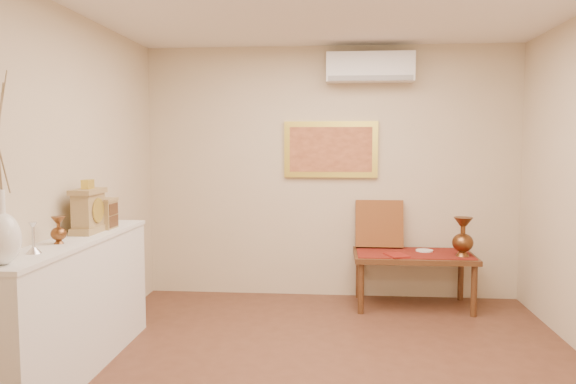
# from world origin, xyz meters

# --- Properties ---
(floor) EXTENTS (4.50, 4.50, 0.00)m
(floor) POSITION_xyz_m (0.00, 0.00, 0.00)
(floor) COLOR brown
(floor) RESTS_ON ground
(wall_back) EXTENTS (4.00, 0.02, 2.70)m
(wall_back) POSITION_xyz_m (0.00, 2.25, 1.35)
(wall_back) COLOR beige
(wall_back) RESTS_ON ground
(wall_front) EXTENTS (4.00, 0.02, 2.70)m
(wall_front) POSITION_xyz_m (0.00, -2.25, 1.35)
(wall_front) COLOR beige
(wall_front) RESTS_ON ground
(wall_left) EXTENTS (0.02, 4.50, 2.70)m
(wall_left) POSITION_xyz_m (-2.00, 0.00, 1.35)
(wall_left) COLOR beige
(wall_left) RESTS_ON ground
(candlestick) EXTENTS (0.09, 0.09, 0.20)m
(candlestick) POSITION_xyz_m (-1.82, -0.52, 1.08)
(candlestick) COLOR silver
(candlestick) RESTS_ON display_ledge
(brass_urn_small) EXTENTS (0.11, 0.11, 0.24)m
(brass_urn_small) POSITION_xyz_m (-1.83, -0.18, 1.10)
(brass_urn_small) COLOR brown
(brass_urn_small) RESTS_ON display_ledge
(table_cloth) EXTENTS (1.14, 0.59, 0.01)m
(table_cloth) POSITION_xyz_m (0.85, 1.88, 0.55)
(table_cloth) COLOR maroon
(table_cloth) RESTS_ON low_table
(brass_urn_tall) EXTENTS (0.21, 0.21, 0.47)m
(brass_urn_tall) POSITION_xyz_m (1.31, 1.75, 0.79)
(brass_urn_tall) COLOR brown
(brass_urn_tall) RESTS_ON table_cloth
(plate) EXTENTS (0.18, 0.18, 0.01)m
(plate) POSITION_xyz_m (0.97, 1.97, 0.56)
(plate) COLOR white
(plate) RESTS_ON table_cloth
(menu) EXTENTS (0.26, 0.30, 0.01)m
(menu) POSITION_xyz_m (0.66, 1.71, 0.56)
(menu) COLOR maroon
(menu) RESTS_ON table_cloth
(cushion) EXTENTS (0.50, 0.20, 0.51)m
(cushion) POSITION_xyz_m (0.52, 2.16, 0.81)
(cushion) COLOR #5E1B12
(cushion) RESTS_ON table_cloth
(display_ledge) EXTENTS (0.37, 2.02, 0.98)m
(display_ledge) POSITION_xyz_m (-1.82, 0.00, 0.49)
(display_ledge) COLOR white
(display_ledge) RESTS_ON floor
(mantel_clock) EXTENTS (0.17, 0.36, 0.41)m
(mantel_clock) POSITION_xyz_m (-1.83, 0.30, 1.15)
(mantel_clock) COLOR #A38753
(mantel_clock) RESTS_ON display_ledge
(wooden_chest) EXTENTS (0.16, 0.21, 0.24)m
(wooden_chest) POSITION_xyz_m (-1.80, 0.52, 1.10)
(wooden_chest) COLOR #A38753
(wooden_chest) RESTS_ON display_ledge
(low_table) EXTENTS (1.20, 0.70, 0.55)m
(low_table) POSITION_xyz_m (0.85, 1.88, 0.48)
(low_table) COLOR #512E18
(low_table) RESTS_ON floor
(painting) EXTENTS (1.00, 0.06, 0.60)m
(painting) POSITION_xyz_m (0.00, 2.22, 1.60)
(painting) COLOR gold
(painting) RESTS_ON wall_back
(ac_unit) EXTENTS (0.90, 0.25, 0.30)m
(ac_unit) POSITION_xyz_m (0.40, 2.12, 2.45)
(ac_unit) COLOR silver
(ac_unit) RESTS_ON wall_back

